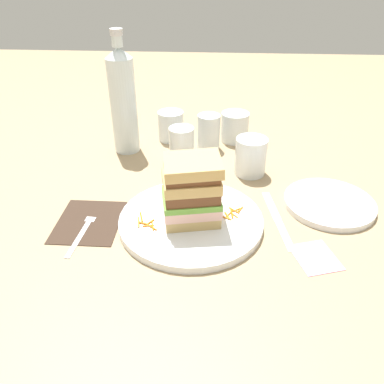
# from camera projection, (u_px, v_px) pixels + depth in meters

# --- Properties ---
(ground_plane) EXTENTS (3.00, 3.00, 0.00)m
(ground_plane) POSITION_uv_depth(u_px,v_px,m) (184.00, 223.00, 0.77)
(ground_plane) COLOR #9E8460
(main_plate) EXTENTS (0.29, 0.29, 0.02)m
(main_plate) POSITION_uv_depth(u_px,v_px,m) (191.00, 220.00, 0.77)
(main_plate) COLOR white
(main_plate) RESTS_ON ground_plane
(sandwich) EXTENTS (0.12, 0.11, 0.13)m
(sandwich) POSITION_uv_depth(u_px,v_px,m) (191.00, 190.00, 0.73)
(sandwich) COLOR tan
(sandwich) RESTS_ON main_plate
(carrot_shred_0) EXTENTS (0.02, 0.01, 0.00)m
(carrot_shred_0) POSITION_uv_depth(u_px,v_px,m) (148.00, 226.00, 0.74)
(carrot_shred_0) COLOR orange
(carrot_shred_0) RESTS_ON main_plate
(carrot_shred_1) EXTENTS (0.01, 0.02, 0.00)m
(carrot_shred_1) POSITION_uv_depth(u_px,v_px,m) (151.00, 222.00, 0.75)
(carrot_shred_1) COLOR orange
(carrot_shred_1) RESTS_ON main_plate
(carrot_shred_2) EXTENTS (0.03, 0.02, 0.00)m
(carrot_shred_2) POSITION_uv_depth(u_px,v_px,m) (150.00, 226.00, 0.73)
(carrot_shred_2) COLOR orange
(carrot_shred_2) RESTS_ON main_plate
(carrot_shred_3) EXTENTS (0.01, 0.03, 0.00)m
(carrot_shred_3) POSITION_uv_depth(u_px,v_px,m) (139.00, 222.00, 0.75)
(carrot_shred_3) COLOR orange
(carrot_shred_3) RESTS_ON main_plate
(carrot_shred_4) EXTENTS (0.01, 0.03, 0.00)m
(carrot_shred_4) POSITION_uv_depth(u_px,v_px,m) (152.00, 226.00, 0.74)
(carrot_shred_4) COLOR orange
(carrot_shred_4) RESTS_ON main_plate
(carrot_shred_5) EXTENTS (0.01, 0.03, 0.00)m
(carrot_shred_5) POSITION_uv_depth(u_px,v_px,m) (141.00, 217.00, 0.76)
(carrot_shred_5) COLOR orange
(carrot_shred_5) RESTS_ON main_plate
(carrot_shred_6) EXTENTS (0.02, 0.01, 0.00)m
(carrot_shred_6) POSITION_uv_depth(u_px,v_px,m) (144.00, 223.00, 0.74)
(carrot_shred_6) COLOR orange
(carrot_shred_6) RESTS_ON main_plate
(carrot_shred_7) EXTENTS (0.02, 0.02, 0.00)m
(carrot_shred_7) POSITION_uv_depth(u_px,v_px,m) (234.00, 210.00, 0.78)
(carrot_shred_7) COLOR orange
(carrot_shred_7) RESTS_ON main_plate
(carrot_shred_8) EXTENTS (0.02, 0.02, 0.00)m
(carrot_shred_8) POSITION_uv_depth(u_px,v_px,m) (229.00, 214.00, 0.77)
(carrot_shred_8) COLOR orange
(carrot_shred_8) RESTS_ON main_plate
(carrot_shred_9) EXTENTS (0.02, 0.01, 0.00)m
(carrot_shred_9) POSITION_uv_depth(u_px,v_px,m) (237.00, 210.00, 0.78)
(carrot_shred_9) COLOR orange
(carrot_shred_9) RESTS_ON main_plate
(carrot_shred_10) EXTENTS (0.01, 0.02, 0.00)m
(carrot_shred_10) POSITION_uv_depth(u_px,v_px,m) (240.00, 209.00, 0.78)
(carrot_shred_10) COLOR orange
(carrot_shred_10) RESTS_ON main_plate
(carrot_shred_11) EXTENTS (0.02, 0.02, 0.00)m
(carrot_shred_11) POSITION_uv_depth(u_px,v_px,m) (234.00, 215.00, 0.77)
(carrot_shred_11) COLOR orange
(carrot_shred_11) RESTS_ON main_plate
(carrot_shred_12) EXTENTS (0.02, 0.01, 0.00)m
(carrot_shred_12) POSITION_uv_depth(u_px,v_px,m) (227.00, 217.00, 0.76)
(carrot_shred_12) COLOR orange
(carrot_shred_12) RESTS_ON main_plate
(carrot_shred_13) EXTENTS (0.01, 0.03, 0.00)m
(carrot_shred_13) POSITION_uv_depth(u_px,v_px,m) (232.00, 213.00, 0.77)
(carrot_shred_13) COLOR orange
(carrot_shred_13) RESTS_ON main_plate
(carrot_shred_14) EXTENTS (0.01, 0.02, 0.00)m
(carrot_shred_14) POSITION_uv_depth(u_px,v_px,m) (227.00, 215.00, 0.76)
(carrot_shred_14) COLOR orange
(carrot_shred_14) RESTS_ON main_plate
(napkin_dark) EXTENTS (0.13, 0.15, 0.00)m
(napkin_dark) POSITION_uv_depth(u_px,v_px,m) (89.00, 221.00, 0.77)
(napkin_dark) COLOR #38281E
(napkin_dark) RESTS_ON ground_plane
(fork) EXTENTS (0.03, 0.17, 0.00)m
(fork) POSITION_uv_depth(u_px,v_px,m) (85.00, 227.00, 0.75)
(fork) COLOR silver
(fork) RESTS_ON napkin_dark
(knife) EXTENTS (0.04, 0.20, 0.00)m
(knife) POSITION_uv_depth(u_px,v_px,m) (278.00, 221.00, 0.78)
(knife) COLOR silver
(knife) RESTS_ON ground_plane
(juice_glass) EXTENTS (0.08, 0.08, 0.09)m
(juice_glass) POSITION_uv_depth(u_px,v_px,m) (251.00, 158.00, 0.92)
(juice_glass) COLOR white
(juice_glass) RESTS_ON ground_plane
(water_bottle) EXTENTS (0.07, 0.07, 0.31)m
(water_bottle) POSITION_uv_depth(u_px,v_px,m) (123.00, 100.00, 0.98)
(water_bottle) COLOR silver
(water_bottle) RESTS_ON ground_plane
(empty_tumbler_0) EXTENTS (0.06, 0.06, 0.09)m
(empty_tumbler_0) POSITION_uv_depth(u_px,v_px,m) (182.00, 144.00, 0.98)
(empty_tumbler_0) COLOR silver
(empty_tumbler_0) RESTS_ON ground_plane
(empty_tumbler_1) EXTENTS (0.06, 0.06, 0.10)m
(empty_tumbler_1) POSITION_uv_depth(u_px,v_px,m) (209.00, 132.00, 1.04)
(empty_tumbler_1) COLOR silver
(empty_tumbler_1) RESTS_ON ground_plane
(empty_tumbler_2) EXTENTS (0.07, 0.07, 0.08)m
(empty_tumbler_2) POSITION_uv_depth(u_px,v_px,m) (171.00, 126.00, 1.09)
(empty_tumbler_2) COLOR silver
(empty_tumbler_2) RESTS_ON ground_plane
(empty_tumbler_3) EXTENTS (0.08, 0.08, 0.08)m
(empty_tumbler_3) POSITION_uv_depth(u_px,v_px,m) (235.00, 127.00, 1.08)
(empty_tumbler_3) COLOR silver
(empty_tumbler_3) RESTS_ON ground_plane
(side_plate) EXTENTS (0.19, 0.19, 0.01)m
(side_plate) POSITION_uv_depth(u_px,v_px,m) (329.00, 203.00, 0.82)
(side_plate) COLOR white
(side_plate) RESTS_ON ground_plane
(napkin_pink) EXTENTS (0.09, 0.10, 0.00)m
(napkin_pink) POSITION_uv_depth(u_px,v_px,m) (315.00, 257.00, 0.68)
(napkin_pink) COLOR pink
(napkin_pink) RESTS_ON ground_plane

